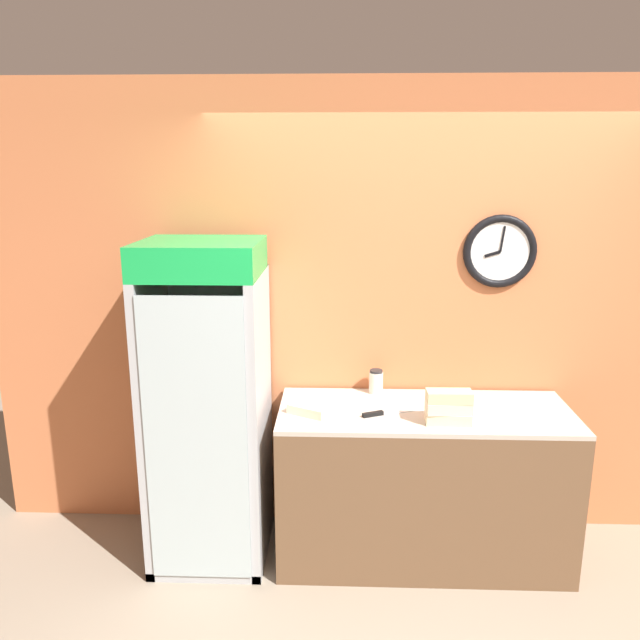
# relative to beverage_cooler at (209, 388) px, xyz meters

# --- Properties ---
(wall_back) EXTENTS (5.20, 0.10, 2.70)m
(wall_back) POSITION_rel_beverage_cooler_xyz_m (1.22, 0.34, 0.36)
(wall_back) COLOR #D17547
(wall_back) RESTS_ON ground_plane
(prep_counter) EXTENTS (1.62, 0.65, 0.90)m
(prep_counter) POSITION_rel_beverage_cooler_xyz_m (1.21, -0.04, -0.55)
(prep_counter) COLOR brown
(prep_counter) RESTS_ON ground_plane
(beverage_cooler) EXTENTS (0.63, 0.66, 1.84)m
(beverage_cooler) POSITION_rel_beverage_cooler_xyz_m (0.00, 0.00, 0.00)
(beverage_cooler) COLOR #B2B7BC
(beverage_cooler) RESTS_ON ground_plane
(sandwich_stack_bottom) EXTENTS (0.24, 0.11, 0.06)m
(sandwich_stack_bottom) POSITION_rel_beverage_cooler_xyz_m (1.31, -0.22, -0.07)
(sandwich_stack_bottom) COLOR beige
(sandwich_stack_bottom) RESTS_ON prep_counter
(sandwich_stack_middle) EXTENTS (0.24, 0.11, 0.06)m
(sandwich_stack_middle) POSITION_rel_beverage_cooler_xyz_m (1.31, -0.22, -0.01)
(sandwich_stack_middle) COLOR beige
(sandwich_stack_middle) RESTS_ON sandwich_stack_bottom
(sandwich_stack_top) EXTENTS (0.24, 0.11, 0.06)m
(sandwich_stack_top) POSITION_rel_beverage_cooler_xyz_m (1.31, -0.22, 0.06)
(sandwich_stack_top) COLOR beige
(sandwich_stack_top) RESTS_ON sandwich_stack_middle
(sandwich_flat_left) EXTENTS (0.23, 0.16, 0.06)m
(sandwich_flat_left) POSITION_rel_beverage_cooler_xyz_m (1.48, -0.01, -0.06)
(sandwich_flat_left) COLOR beige
(sandwich_flat_left) RESTS_ON prep_counter
(sandwich_flat_right) EXTENTS (0.24, 0.20, 0.05)m
(sandwich_flat_right) POSITION_rel_beverage_cooler_xyz_m (0.57, -0.12, -0.07)
(sandwich_flat_right) COLOR beige
(sandwich_flat_right) RESTS_ON prep_counter
(chefs_knife) EXTENTS (0.35, 0.18, 0.02)m
(chefs_knife) POSITION_rel_beverage_cooler_xyz_m (0.98, -0.11, -0.09)
(chefs_knife) COLOR silver
(chefs_knife) RESTS_ON prep_counter
(condiment_jar) EXTENTS (0.08, 0.08, 0.14)m
(condiment_jar) POSITION_rel_beverage_cooler_xyz_m (0.95, 0.22, -0.02)
(condiment_jar) COLOR silver
(condiment_jar) RESTS_ON prep_counter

